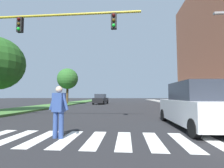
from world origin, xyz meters
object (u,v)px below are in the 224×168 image
(pedestrian_performer, at_px, (59,109))
(suv_crossing, at_px, (196,106))
(tree_far, at_px, (68,79))
(sedan_midblock, at_px, (101,99))
(traffic_light_gantry, at_px, (19,38))

(pedestrian_performer, height_order, suv_crossing, suv_crossing)
(tree_far, relative_size, sedan_midblock, 1.21)
(tree_far, relative_size, pedestrian_performer, 3.33)
(traffic_light_gantry, xyz_separation_m, suv_crossing, (8.57, -0.47, -3.44))
(pedestrian_performer, height_order, sedan_midblock, pedestrian_performer)
(tree_far, xyz_separation_m, pedestrian_performer, (7.17, -20.13, -3.17))
(traffic_light_gantry, bearing_deg, tree_far, 102.32)
(tree_far, bearing_deg, traffic_light_gantry, -77.68)
(tree_far, relative_size, traffic_light_gantry, 0.62)
(traffic_light_gantry, xyz_separation_m, sedan_midblock, (1.30, 19.30, -3.59))
(tree_far, distance_m, traffic_light_gantry, 17.89)
(suv_crossing, relative_size, sedan_midblock, 1.01)
(pedestrian_performer, bearing_deg, tree_far, 109.61)
(traffic_light_gantry, height_order, suv_crossing, traffic_light_gantry)
(pedestrian_performer, relative_size, suv_crossing, 0.36)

